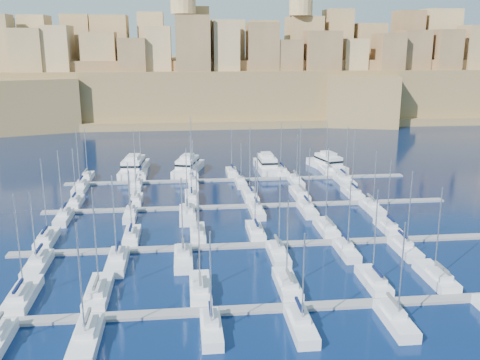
{
  "coord_description": "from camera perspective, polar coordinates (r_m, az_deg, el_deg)",
  "views": [
    {
      "loc": [
        -13.3,
        -95.44,
        33.47
      ],
      "look_at": [
        -2.41,
        6.0,
        6.9
      ],
      "focal_mm": 40.0,
      "sensor_mm": 36.0,
      "label": 1
    }
  ],
  "objects": [
    {
      "name": "motor_yacht_a",
      "position": [
        141.9,
        -11.24,
        1.39
      ],
      "size": [
        7.11,
        18.64,
        5.25
      ],
      "color": "silver",
      "rests_on": "ground"
    },
    {
      "name": "pontoon_mid_near",
      "position": [
        90.81,
        2.75,
        -6.91
      ],
      "size": [
        84.0,
        2.0,
        0.4
      ],
      "primitive_type": "cube",
      "color": "slate",
      "rests_on": "ground"
    },
    {
      "name": "sailboat_39",
      "position": [
        137.19,
        -0.88,
        0.79
      ],
      "size": [
        2.6,
        8.68,
        12.34
      ],
      "color": "silver",
      "rests_on": "ground"
    },
    {
      "name": "fortified_city",
      "position": [
        251.75,
        -3.18,
        10.31
      ],
      "size": [
        460.0,
        108.95,
        59.52
      ],
      "color": "brown",
      "rests_on": "ground"
    },
    {
      "name": "sailboat_37",
      "position": [
        137.2,
        -10.48,
        0.54
      ],
      "size": [
        2.68,
        8.93,
        12.22
      ],
      "color": "silver",
      "rests_on": "ground"
    },
    {
      "name": "ground",
      "position": [
        102.01,
        1.71,
        -4.56
      ],
      "size": [
        600.0,
        600.0,
        0.0
      ],
      "primitive_type": "plane",
      "color": "#020F32",
      "rests_on": "ground"
    },
    {
      "name": "pontoon_mid_far",
      "position": [
        111.36,
        1.01,
        -2.79
      ],
      "size": [
        84.0,
        2.0,
        0.4
      ],
      "primitive_type": "cube",
      "color": "slate",
      "rests_on": "ground"
    },
    {
      "name": "sailboat_0",
      "position": [
        78.05,
        -22.17,
        -11.34
      ],
      "size": [
        3.07,
        10.22,
        14.93
      ],
      "color": "silver",
      "rests_on": "ground"
    },
    {
      "name": "sailboat_47",
      "position": [
        131.56,
        11.09,
        -0.08
      ],
      "size": [
        3.05,
        10.17,
        14.3
      ],
      "color": "silver",
      "rests_on": "ground"
    },
    {
      "name": "sailboat_44",
      "position": [
        127.01,
        -5.02,
        -0.41
      ],
      "size": [
        2.31,
        7.69,
        11.65
      ],
      "color": "silver",
      "rests_on": "ground"
    },
    {
      "name": "sailboat_23",
      "position": [
        91.8,
        17.18,
        -6.97
      ],
      "size": [
        2.67,
        8.9,
        14.13
      ],
      "color": "silver",
      "rests_on": "ground"
    },
    {
      "name": "sailboat_1",
      "position": [
        75.81,
        -14.86,
        -11.48
      ],
      "size": [
        3.02,
        10.05,
        15.55
      ],
      "color": "silver",
      "rests_on": "ground"
    },
    {
      "name": "sailboat_25",
      "position": [
        115.53,
        -11.01,
        -2.15
      ],
      "size": [
        2.38,
        7.94,
        11.22
      ],
      "color": "silver",
      "rests_on": "ground"
    },
    {
      "name": "pontoon_near",
      "position": [
        71.13,
        5.53,
        -13.36
      ],
      "size": [
        84.0,
        2.0,
        0.4
      ],
      "primitive_type": "cube",
      "color": "slate",
      "rests_on": "ground"
    },
    {
      "name": "sailboat_5",
      "position": [
        82.75,
        20.18,
        -9.65
      ],
      "size": [
        2.92,
        9.75,
        14.23
      ],
      "color": "silver",
      "rests_on": "ground"
    },
    {
      "name": "sailboat_29",
      "position": [
        121.5,
        11.91,
        -1.35
      ],
      "size": [
        2.78,
        9.27,
        15.07
      ],
      "color": "silver",
      "rests_on": "ground"
    },
    {
      "name": "sailboat_33",
      "position": [
        106.48,
        1.79,
        -3.32
      ],
      "size": [
        2.53,
        8.44,
        12.98
      ],
      "color": "silver",
      "rests_on": "ground"
    },
    {
      "name": "sailboat_10",
      "position": [
        69.63,
        16.25,
        -14.08
      ],
      "size": [
        2.66,
        8.85,
        13.64
      ],
      "color": "silver",
      "rests_on": "ground"
    },
    {
      "name": "sailboat_27",
      "position": [
        116.8,
        1.08,
        -1.67
      ],
      "size": [
        2.95,
        9.82,
        16.02
      ],
      "color": "silver",
      "rests_on": "ground"
    },
    {
      "name": "sailboat_24",
      "position": [
        117.27,
        -17.11,
        -2.29
      ],
      "size": [
        2.36,
        7.85,
        12.41
      ],
      "color": "silver",
      "rests_on": "ground"
    },
    {
      "name": "sailboat_41",
      "position": [
        141.65,
        9.2,
        1.04
      ],
      "size": [
        2.65,
        8.83,
        13.6
      ],
      "color": "silver",
      "rests_on": "ground"
    },
    {
      "name": "sailboat_17",
      "position": [
        101.16,
        15.47,
        -4.84
      ],
      "size": [
        2.48,
        8.27,
        13.42
      ],
      "color": "silver",
      "rests_on": "ground"
    },
    {
      "name": "sailboat_42",
      "position": [
        128.47,
        -16.63,
        -0.78
      ],
      "size": [
        2.78,
        9.27,
        15.43
      ],
      "color": "silver",
      "rests_on": "ground"
    },
    {
      "name": "sailboat_12",
      "position": [
        97.59,
        -19.89,
        -5.9
      ],
      "size": [
        2.71,
        9.03,
        14.95
      ],
      "color": "silver",
      "rests_on": "ground"
    },
    {
      "name": "sailboat_32",
      "position": [
        104.68,
        -5.63,
        -3.69
      ],
      "size": [
        3.08,
        10.27,
        14.36
      ],
      "color": "silver",
      "rests_on": "ground"
    },
    {
      "name": "sailboat_18",
      "position": [
        87.34,
        -20.76,
        -8.42
      ],
      "size": [
        2.86,
        9.52,
        12.66
      ],
      "color": "silver",
      "rests_on": "ground"
    },
    {
      "name": "sailboat_19",
      "position": [
        85.03,
        -12.95,
        -8.43
      ],
      "size": [
        2.88,
        9.6,
        14.74
      ],
      "color": "silver",
      "rests_on": "ground"
    },
    {
      "name": "sailboat_22",
      "position": [
        88.79,
        11.27,
        -7.34
      ],
      "size": [
        2.48,
        8.27,
        12.76
      ],
      "color": "silver",
      "rests_on": "ground"
    },
    {
      "name": "sailboat_14",
      "position": [
        94.59,
        -4.54,
        -5.69
      ],
      "size": [
        2.64,
        8.8,
        14.16
      ],
      "color": "silver",
      "rests_on": "ground"
    },
    {
      "name": "motor_yacht_c",
      "position": [
        141.9,
        2.84,
        1.65
      ],
      "size": [
        5.06,
        15.99,
        5.25
      ],
      "color": "silver",
      "rests_on": "ground"
    },
    {
      "name": "sailboat_31",
      "position": [
        106.4,
        -11.61,
        -3.64
      ],
      "size": [
        2.32,
        7.75,
        11.62
      ],
      "color": "silver",
      "rests_on": "ground"
    },
    {
      "name": "sailboat_40",
      "position": [
        139.23,
        4.4,
        0.96
      ],
      "size": [
        2.8,
        9.34,
        13.98
      ],
      "color": "silver",
      "rests_on": "ground"
    },
    {
      "name": "motor_yacht_d",
      "position": [
        145.06,
        9.3,
        1.76
      ],
      "size": [
        8.18,
        15.94,
        5.25
      ],
      "color": "silver",
      "rests_on": "ground"
    },
    {
      "name": "sailboat_13",
      "position": [
        94.96,
        -11.47,
        -5.88
      ],
      "size": [
        2.58,
        8.61,
        12.62
      ],
      "color": "silver",
      "rests_on": "ground"
    },
    {
      "name": "sailboat_43",
      "position": [
        127.04,
        -11.0,
        -0.61
      ],
      "size": [
        2.59,
        8.64,
        14.38
      ],
      "color": "silver",
      "rests_on": "ground"
    },
    {
      "name": "sailboat_3",
      "position": [
        75.82,
        5.06,
        -11.04
      ],
      "size": [
        2.8,
        9.32,
        13.07
      ],
      "color": "silver",
      "rests_on": "ground"
    },
    {
      "name": "motor_yacht_b",
      "position": [
        140.3,
        -5.58,
        1.45
      ],
      "size": [
        9.03,
        16.74,
        5.25
      ],
      "color": "silver",
      "rests_on": "ground"
    },
    {
      "name": "sailboat_2",
      "position": [
        74.6,
        -4.27,
        -11.47
      ],
      "size": [
        2.82,
        9.39,
        13.83
      ],
      "color": "silver",
      "rests_on": "ground"
    },
    {
      "name": "sailboat_35",
      "position": [
        111.83,
        13.9,
        -2.87
      ],
      "size": [
        2.7,
        9.0,
        12.9
      ],
      "color": "silver",
      "rests_on": "ground"
    },
    {
      "name": "sailboat_15",
      "position": [
        95.41,
        1.66,
        -5.47
      ],
      "size": [
        2.66,
        8.88,
        13.8
      ],
      "color": "silver",
      "rests_on": "ground"
    },
    {
      "name": "sailboat_4",
      "position": [
        78.85,
        14.06,
        -10.39
      ],
      "size": [
        2.69,
        8.98,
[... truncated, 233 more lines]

